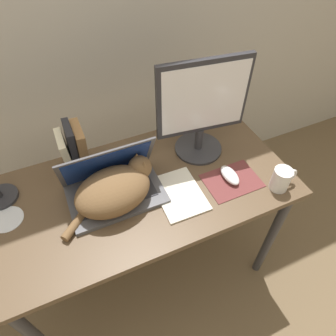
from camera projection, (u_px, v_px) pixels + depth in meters
name	position (u px, v px, depth m)	size (l,w,h in m)	color
ground_plane	(173.00, 317.00, 1.60)	(12.00, 12.00, 0.00)	brown
desk	(144.00, 200.00, 1.31)	(1.24, 0.63, 0.76)	brown
laptop	(113.00, 185.00, 1.18)	(0.37, 0.25, 0.24)	#4C4C51
cat	(115.00, 189.00, 1.13)	(0.40, 0.25, 0.15)	brown
external_monitor	(202.00, 108.00, 1.22)	(0.39, 0.22, 0.44)	#333338
mousepad	(232.00, 181.00, 1.26)	(0.23, 0.17, 0.00)	brown
computer_mouse	(230.00, 175.00, 1.26)	(0.06, 0.11, 0.03)	silver
book_row	(74.00, 151.00, 1.23)	(0.10, 0.14, 0.23)	beige
notepad	(179.00, 194.00, 1.21)	(0.18, 0.24, 0.01)	silver
mug	(282.00, 179.00, 1.20)	(0.12, 0.07, 0.10)	white
cd_disc	(7.00, 219.00, 1.13)	(0.12, 0.12, 0.00)	silver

